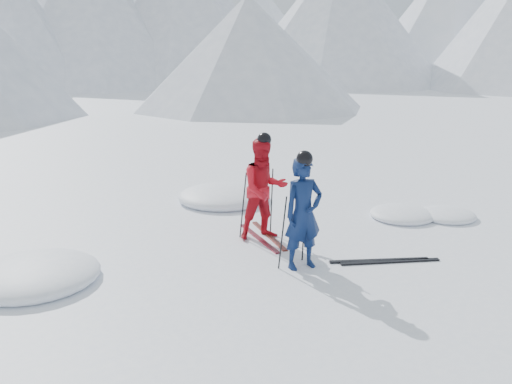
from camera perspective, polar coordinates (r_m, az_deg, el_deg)
ground at (r=10.42m, az=10.44°, el=-4.75°), size 160.00×160.00×0.00m
mountain_range at (r=44.00m, az=-20.57°, el=18.22°), size 106.15×62.94×15.53m
skier_blue at (r=8.65m, az=5.00°, el=-2.29°), size 0.73×0.55×1.82m
skier_red at (r=9.98m, az=0.85°, el=0.30°), size 1.08×0.94×1.89m
pole_blue_left at (r=8.67m, az=2.81°, el=-4.33°), size 0.12×0.09×1.21m
pole_blue_right at (r=9.08m, az=5.09°, el=-3.47°), size 0.12×0.07×1.21m
pole_red_left at (r=10.09m, az=-1.37°, el=-1.40°), size 0.12×0.10×1.26m
pole_red_right at (r=10.36m, az=1.65°, el=-0.97°), size 0.12×0.09×1.26m
ski_worn_left at (r=10.19m, az=0.30°, el=-4.87°), size 0.49×1.67×0.03m
ski_worn_right at (r=10.33m, az=1.36°, el=-4.60°), size 0.61×1.65×0.03m
ski_loose_a at (r=9.38m, az=12.84°, el=-7.03°), size 1.50×0.97×0.03m
ski_loose_b at (r=9.37m, az=13.94°, el=-7.14°), size 1.52×0.92×0.03m
snow_lumps at (r=10.94m, az=-4.72°, el=-3.60°), size 9.48×5.59×0.47m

